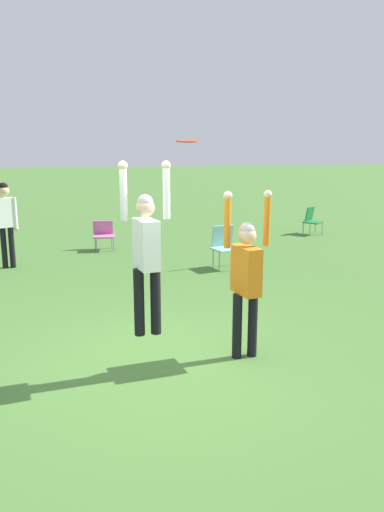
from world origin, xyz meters
TOP-DOWN VIEW (x-y plane):
  - ground_plane at (0.00, 0.00)m, footprint 120.00×120.00m
  - person_jumping at (-0.21, -0.22)m, footprint 0.58×0.45m
  - person_defending at (1.05, -0.05)m, footprint 0.61×0.48m
  - frisbee at (0.30, -0.11)m, footprint 0.26×0.26m
  - camping_chair_0 at (2.33, 4.55)m, footprint 0.61×0.65m
  - camping_chair_2 at (-0.04, 7.22)m, footprint 0.59×0.62m
  - camping_chair_3 at (6.29, 7.97)m, footprint 0.68×0.75m
  - person_spectator_near at (-2.24, 5.76)m, footprint 0.51×0.33m

SIDE VIEW (x-z plane):
  - ground_plane at x=0.00m, z-range 0.00..0.00m
  - camping_chair_2 at x=-0.04m, z-range 0.06..0.80m
  - camping_chair_3 at x=6.29m, z-range 0.06..0.87m
  - camping_chair_0 at x=2.33m, z-range 0.07..1.00m
  - person_defending at x=1.05m, z-range 0.06..2.17m
  - person_spectator_near at x=-2.24m, z-range 0.20..2.07m
  - person_jumping at x=-0.21m, z-range 0.54..2.51m
  - frisbee at x=0.30m, z-range 2.65..2.69m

